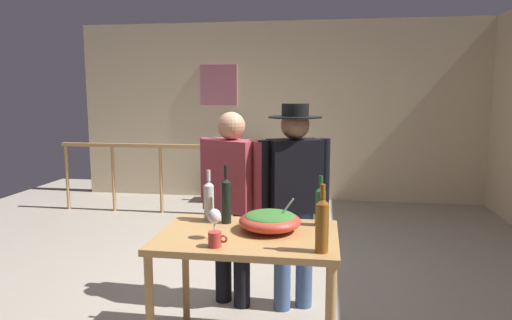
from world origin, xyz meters
TOP-DOWN VIEW (x-y plane):
  - ground_plane at (0.00, 0.00)m, footprint 8.75×8.75m
  - back_wall at (0.00, 3.37)m, footprint 6.36×0.10m
  - framed_picture at (-0.93, 3.31)m, footprint 0.59×0.03m
  - stair_railing at (-0.62, 2.19)m, footprint 3.63×0.10m
  - tv_console at (-0.55, 3.02)m, footprint 0.90×0.40m
  - flat_screen_tv at (-0.55, 2.99)m, footprint 0.52×0.12m
  - serving_table at (0.27, -1.09)m, footprint 1.11×0.76m
  - salad_bowl at (0.40, -1.00)m, footprint 0.39×0.39m
  - wine_glass at (0.09, -1.21)m, footprint 0.08×0.08m
  - wine_bottle_green at (0.71, -0.83)m, footprint 0.07×0.07m
  - wine_bottle_amber at (0.72, -1.35)m, footprint 0.07×0.07m
  - wine_bottle_clear at (-0.04, -0.82)m, footprint 0.07×0.07m
  - wine_bottle_dark at (0.09, -0.87)m, footprint 0.07×0.07m
  - mug_red at (0.13, -1.35)m, footprint 0.11×0.08m
  - person_standing_left at (0.03, -0.39)m, footprint 0.55×0.37m
  - person_standing_right at (0.51, -0.39)m, footprint 0.53×0.40m

SIDE VIEW (x-z plane):
  - ground_plane at x=0.00m, z-range 0.00..0.00m
  - tv_console at x=-0.55m, z-range 0.00..0.42m
  - stair_railing at x=-0.62m, z-range 0.15..1.17m
  - flat_screen_tv at x=-0.55m, z-range 0.46..0.87m
  - serving_table at x=0.27m, z-range 0.31..1.11m
  - mug_red at x=0.13m, z-range 0.80..0.89m
  - salad_bowl at x=0.40m, z-range 0.76..0.98m
  - person_standing_left at x=0.03m, z-range 0.13..1.66m
  - wine_glass at x=0.09m, z-range 0.84..1.03m
  - person_standing_right at x=0.51m, z-range 0.14..1.74m
  - wine_bottle_green at x=0.71m, z-range 0.78..1.11m
  - wine_bottle_clear at x=-0.04m, z-range 0.77..1.12m
  - wine_bottle_amber at x=0.72m, z-range 0.77..1.15m
  - wine_bottle_dark at x=0.09m, z-range 0.77..1.16m
  - back_wall at x=0.00m, z-range 0.00..2.77m
  - framed_picture at x=-0.93m, z-range 1.49..2.12m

